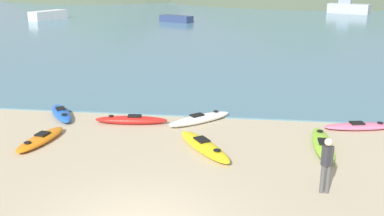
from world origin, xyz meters
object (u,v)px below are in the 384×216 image
Objects in this scene: person_near_foreground at (327,162)px; moored_boat_0 at (48,15)px; kayak_on_sand_8 at (204,146)px; kayak_on_sand_7 at (131,120)px; kayak_on_sand_2 at (200,119)px; kayak_on_sand_5 at (61,113)px; moored_boat_2 at (176,19)px; kayak_on_sand_1 at (41,139)px; kayak_on_sand_6 at (360,126)px; kayak_on_sand_3 at (323,144)px; moored_boat_3 at (348,8)px.

moored_boat_0 is (-27.47, 42.34, -0.35)m from person_near_foreground.
kayak_on_sand_8 is at bearing 144.42° from person_near_foreground.
kayak_on_sand_7 is at bearing -61.19° from moored_boat_0.
kayak_on_sand_2 reaches higher than kayak_on_sand_5.
kayak_on_sand_7 is 0.71× the size of moored_boat_2.
kayak_on_sand_7 is 0.60× the size of moored_boat_0.
kayak_on_sand_8 is at bearing -24.47° from kayak_on_sand_5.
person_near_foreground reaches higher than kayak_on_sand_1.
kayak_on_sand_1 is 3.04m from kayak_on_sand_5.
kayak_on_sand_8 is 1.88× the size of person_near_foreground.
kayak_on_sand_7 is at bearing -83.56° from moored_boat_2.
kayak_on_sand_6 is at bearing 26.63° from kayak_on_sand_8.
kayak_on_sand_6 is (1.78, 2.27, -0.03)m from kayak_on_sand_3.
moored_boat_3 is (21.23, 53.16, 0.71)m from kayak_on_sand_1.
kayak_on_sand_2 reaches higher than kayak_on_sand_3.
kayak_on_sand_2 reaches higher than kayak_on_sand_6.
moored_boat_2 is (-0.91, 36.10, 0.28)m from kayak_on_sand_5.
moored_boat_0 reaches higher than kayak_on_sand_5.
person_near_foreground is 0.28× the size of moored_boat_3.
moored_boat_0 is at bearing 128.98° from kayak_on_sand_6.
person_near_foreground is (3.72, -2.66, 0.78)m from kayak_on_sand_8.
moored_boat_2 reaches higher than kayak_on_sand_3.
kayak_on_sand_8 is (6.50, -2.96, 0.01)m from kayak_on_sand_5.
person_near_foreground reaches higher than kayak_on_sand_7.
kayak_on_sand_1 is 10.23m from kayak_on_sand_3.
person_near_foreground is at bearing -15.05° from kayak_on_sand_1.
person_near_foreground is at bearing -101.63° from moored_boat_3.
kayak_on_sand_7 reaches higher than kayak_on_sand_1.
moored_boat_0 is (-20.48, 37.23, 0.44)m from kayak_on_sand_7.
kayak_on_sand_3 is 1.12× the size of kayak_on_sand_7.
kayak_on_sand_5 is 0.43× the size of moored_boat_3.
kayak_on_sand_8 reaches higher than kayak_on_sand_6.
kayak_on_sand_3 is 10.91m from kayak_on_sand_5.
kayak_on_sand_3 is 7.65m from kayak_on_sand_7.
moored_boat_3 is (11.03, 52.41, 0.70)m from kayak_on_sand_3.
kayak_on_sand_6 is at bearing -100.45° from moored_boat_3.
kayak_on_sand_3 is 3.49m from person_near_foreground.
moored_boat_3 is (15.68, 50.20, 0.68)m from kayak_on_sand_2.
moored_boat_2 is at bearing 100.86° from kayak_on_sand_2.
kayak_on_sand_6 is 1.80× the size of person_near_foreground.
kayak_on_sand_5 is at bearing -88.56° from moored_boat_2.
kayak_on_sand_8 is at bearing -105.97° from moored_boat_3.
person_near_foreground is (7.00, -5.12, 0.79)m from kayak_on_sand_7.
kayak_on_sand_7 is at bearing -170.61° from kayak_on_sand_2.
moored_boat_3 is (38.95, 13.43, 0.25)m from moored_boat_0.
kayak_on_sand_7 is at bearing 42.17° from kayak_on_sand_1.
kayak_on_sand_2 is 0.87× the size of kayak_on_sand_7.
kayak_on_sand_2 is 7.03m from person_near_foreground.
kayak_on_sand_2 is 0.78× the size of kayak_on_sand_3.
kayak_on_sand_6 is 0.59× the size of moored_boat_0.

